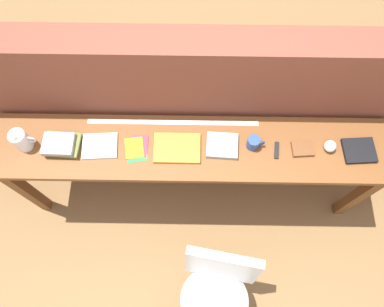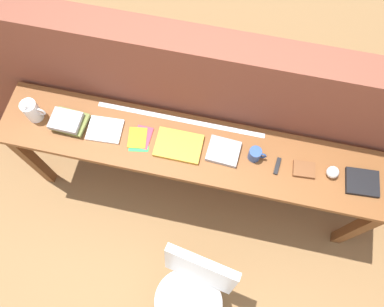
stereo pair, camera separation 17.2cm
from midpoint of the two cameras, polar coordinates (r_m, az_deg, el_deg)
ground_plane at (r=3.07m, az=-1.70°, el=-10.90°), size 40.00×40.00×0.00m
brick_wall_back at (r=2.59m, az=-1.77°, el=6.44°), size 6.00×0.20×1.48m
sideboard at (r=2.45m, az=-1.99°, el=-0.52°), size 2.50×0.44×0.88m
chair_white_moulded at (r=2.49m, az=1.73°, el=-20.05°), size 0.51×0.52×0.89m
pitcher_white at (r=2.51m, az=-26.39°, el=1.64°), size 0.14×0.10×0.18m
book_stack_leftmost at (r=2.45m, az=-21.27°, el=1.12°), size 0.22×0.18×0.08m
magazine_cycling at (r=2.40m, az=-15.88°, el=0.92°), size 0.22×0.18×0.02m
pamphlet_pile_colourful at (r=2.35m, az=-10.51°, el=0.65°), size 0.16×0.19×0.01m
book_open_centre at (r=2.31m, az=-4.42°, el=0.63°), size 0.29×0.20×0.02m
book_grey_hardcover at (r=2.31m, az=2.50°, el=1.02°), size 0.20×0.18×0.03m
mug at (r=2.30m, az=7.28°, el=1.43°), size 0.11×0.08×0.09m
multitool_folded at (r=2.34m, az=10.74°, el=0.29°), size 0.04×0.11×0.02m
leather_journal_brown at (r=2.38m, az=14.53°, el=0.51°), size 0.14×0.11×0.02m
sports_ball_small at (r=2.40m, az=18.41°, el=0.88°), size 0.07×0.07×0.07m
book_repair_rightmost at (r=2.48m, az=22.33°, el=0.23°), size 0.20×0.18×0.03m
ruler_metal_back_edge at (r=2.40m, az=-4.98°, el=4.55°), size 1.09×0.03×0.00m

